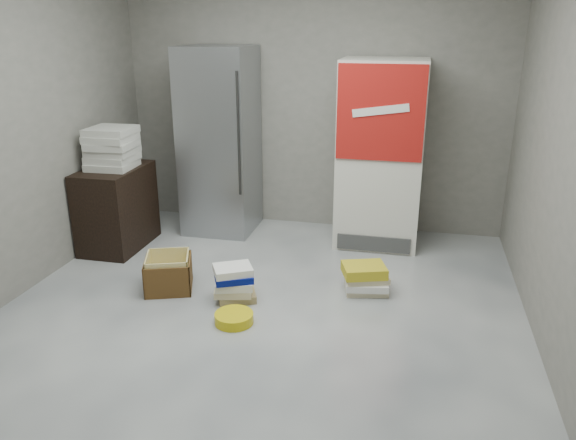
# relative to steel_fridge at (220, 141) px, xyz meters

# --- Properties ---
(ground) EXTENTS (5.00, 5.00, 0.00)m
(ground) POSITION_rel_steel_fridge_xyz_m (0.90, -2.13, -0.95)
(ground) COLOR silver
(ground) RESTS_ON ground
(room_shell) EXTENTS (4.04, 5.04, 2.82)m
(room_shell) POSITION_rel_steel_fridge_xyz_m (0.90, -2.13, 0.85)
(room_shell) COLOR gray
(room_shell) RESTS_ON ground
(steel_fridge) EXTENTS (0.70, 0.72, 1.90)m
(steel_fridge) POSITION_rel_steel_fridge_xyz_m (0.00, 0.00, 0.00)
(steel_fridge) COLOR #ADAFB6
(steel_fridge) RESTS_ON ground
(coke_cooler) EXTENTS (0.80, 0.73, 1.80)m
(coke_cooler) POSITION_rel_steel_fridge_xyz_m (1.65, -0.01, -0.05)
(coke_cooler) COLOR silver
(coke_cooler) RESTS_ON ground
(wood_shelf) EXTENTS (0.50, 0.80, 0.80)m
(wood_shelf) POSITION_rel_steel_fridge_xyz_m (-0.83, -0.73, -0.55)
(wood_shelf) COLOR black
(wood_shelf) RESTS_ON ground
(supply_box_stack) EXTENTS (0.44, 0.43, 0.39)m
(supply_box_stack) POSITION_rel_steel_fridge_xyz_m (-0.82, -0.73, 0.04)
(supply_box_stack) COLOR silver
(supply_box_stack) RESTS_ON wood_shelf
(phonebook_stack_main) EXTENTS (0.38, 0.36, 0.30)m
(phonebook_stack_main) POSITION_rel_steel_fridge_xyz_m (0.65, -1.59, -0.80)
(phonebook_stack_main) COLOR #9F8A59
(phonebook_stack_main) RESTS_ON ground
(phonebook_stack_side) EXTENTS (0.43, 0.38, 0.24)m
(phonebook_stack_side) POSITION_rel_steel_fridge_xyz_m (1.65, -1.19, -0.83)
(phonebook_stack_side) COLOR beige
(phonebook_stack_side) RESTS_ON ground
(cardboard_box) EXTENTS (0.48, 0.48, 0.30)m
(cardboard_box) POSITION_rel_steel_fridge_xyz_m (0.05, -1.51, -0.83)
(cardboard_box) COLOR gold
(cardboard_box) RESTS_ON ground
(bucket_lid) EXTENTS (0.38, 0.38, 0.08)m
(bucket_lid) POSITION_rel_steel_fridge_xyz_m (0.75, -1.93, -0.91)
(bucket_lid) COLOR #D7C10E
(bucket_lid) RESTS_ON ground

